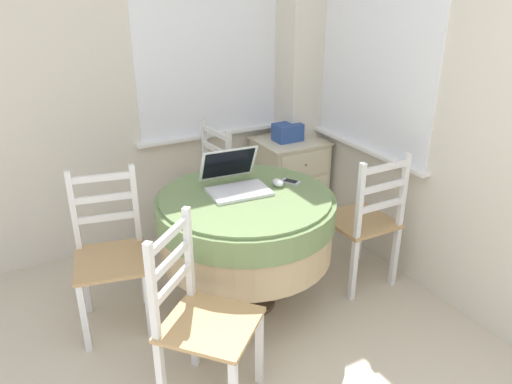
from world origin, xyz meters
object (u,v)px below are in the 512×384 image
object	(u,v)px
dining_chair_near_right_window	(364,222)
dining_chair_left_flank	(111,255)
computer_mouse	(278,183)
dining_chair_camera_near	(201,321)
cell_phone	(291,182)
corner_cabinet	(289,181)
laptop	(235,181)
dining_chair_near_back_window	(202,192)
storage_box	(288,132)
round_dining_table	(246,221)

from	to	relation	value
dining_chair_near_right_window	dining_chair_left_flank	distance (m)	1.56
computer_mouse	dining_chair_camera_near	distance (m)	1.01
cell_phone	corner_cabinet	xyz separation A→B (m)	(0.49, 0.79, -0.39)
laptop	cell_phone	xyz separation A→B (m)	(0.34, -0.07, -0.04)
dining_chair_near_back_window	storage_box	xyz separation A→B (m)	(0.75, 0.04, 0.33)
round_dining_table	corner_cabinet	bearing A→B (deg)	45.11
round_dining_table	laptop	size ratio (longest dim) A/B	2.80
laptop	dining_chair_near_back_window	world-z (taller)	laptop
round_dining_table	dining_chair_camera_near	size ratio (longest dim) A/B	1.13
laptop	dining_chair_near_right_window	xyz separation A→B (m)	(0.78, -0.26, -0.34)
dining_chair_near_back_window	dining_chair_near_right_window	xyz separation A→B (m)	(0.72, -0.94, 0.00)
cell_phone	dining_chair_left_flank	bearing A→B (deg)	170.61
dining_chair_near_right_window	storage_box	distance (m)	1.03
dining_chair_near_right_window	dining_chair_camera_near	size ratio (longest dim) A/B	1.00
computer_mouse	cell_phone	size ratio (longest dim) A/B	0.67
corner_cabinet	storage_box	xyz separation A→B (m)	(-0.03, -0.00, 0.42)
computer_mouse	laptop	bearing A→B (deg)	161.74
round_dining_table	dining_chair_camera_near	world-z (taller)	dining_chair_camera_near
corner_cabinet	storage_box	size ratio (longest dim) A/B	3.37
dining_chair_left_flank	cell_phone	bearing A→B (deg)	-9.39
corner_cabinet	cell_phone	bearing A→B (deg)	-122.07
dining_chair_camera_near	storage_box	size ratio (longest dim) A/B	4.40
cell_phone	dining_chair_camera_near	distance (m)	1.08
cell_phone	round_dining_table	bearing A→B (deg)	-173.94
round_dining_table	dining_chair_near_back_window	size ratio (longest dim) A/B	1.13
storage_box	dining_chair_near_back_window	bearing A→B (deg)	-176.75
computer_mouse	corner_cabinet	world-z (taller)	computer_mouse
cell_phone	corner_cabinet	size ratio (longest dim) A/B	0.18
dining_chair_near_right_window	dining_chair_near_back_window	bearing A→B (deg)	127.62
cell_phone	dining_chair_near_back_window	xyz separation A→B (m)	(-0.28, 0.75, -0.30)
dining_chair_near_right_window	corner_cabinet	distance (m)	0.98
dining_chair_camera_near	corner_cabinet	distance (m)	1.93
dining_chair_near_back_window	dining_chair_near_right_window	distance (m)	1.18
round_dining_table	laptop	distance (m)	0.24
round_dining_table	computer_mouse	distance (m)	0.30
round_dining_table	cell_phone	xyz separation A→B (m)	(0.33, 0.03, 0.17)
dining_chair_near_back_window	computer_mouse	bearing A→B (deg)	-76.32
laptop	storage_box	world-z (taller)	laptop
storage_box	dining_chair_left_flank	bearing A→B (deg)	-158.38
round_dining_table	computer_mouse	xyz separation A→B (m)	(0.23, 0.02, 0.19)
dining_chair_near_right_window	dining_chair_left_flank	world-z (taller)	same
cell_phone	laptop	bearing A→B (deg)	168.32
laptop	dining_chair_camera_near	bearing A→B (deg)	-127.49
dining_chair_near_back_window	dining_chair_camera_near	bearing A→B (deg)	-113.02
dining_chair_camera_near	corner_cabinet	bearing A→B (deg)	45.88
round_dining_table	dining_chair_camera_near	bearing A→B (deg)	-132.96
dining_chair_near_back_window	dining_chair_camera_near	size ratio (longest dim) A/B	1.00
dining_chair_camera_near	dining_chair_left_flank	world-z (taller)	same
computer_mouse	dining_chair_left_flank	distance (m)	1.04
round_dining_table	dining_chair_left_flank	xyz separation A→B (m)	(-0.75, 0.21, -0.13)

